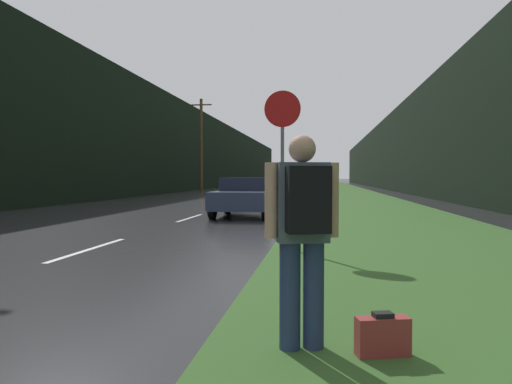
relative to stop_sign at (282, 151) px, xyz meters
The scene contains 12 objects.
grass_verge 30.53m from the stop_sign, 84.74° to the left, with size 6.00×240.00×0.02m, color #386028.
lane_stripe_b 4.31m from the stop_sign, 169.95° to the right, with size 0.12×3.00×0.01m, color silver.
lane_stripe_c 7.63m from the stop_sign, 120.83° to the left, with size 0.12×3.00×0.01m, color silver.
lane_stripe_d 13.99m from the stop_sign, 105.83° to the left, with size 0.12×3.00×0.01m, color silver.
treeline_far_side 42.56m from the stop_sign, 108.31° to the left, with size 2.00×140.00×8.72m, color black.
treeline_near_side 41.34m from the stop_sign, 77.70° to the left, with size 2.00×140.00×8.07m, color black.
utility_pole_far 30.03m from the stop_sign, 108.14° to the left, with size 1.80×0.24×8.00m.
stop_sign is the anchor object (origin of this frame).
hitchhiker_with_backpack 5.50m from the stop_sign, 83.29° to the right, with size 0.60×0.50×1.79m.
suitcase 5.85m from the stop_sign, 76.82° to the right, with size 0.45×0.25×0.37m.
car_passing_near 7.69m from the stop_sign, 105.22° to the left, with size 2.02×4.10×1.42m.
car_passing_far 33.94m from the stop_sign, 93.37° to the left, with size 1.98×4.50×1.32m.
Camera 1 is at (4.56, 0.54, 1.45)m, focal length 32.00 mm.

